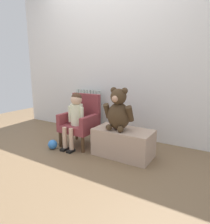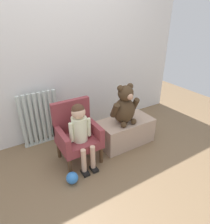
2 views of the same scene
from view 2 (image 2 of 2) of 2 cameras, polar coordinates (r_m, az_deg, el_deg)
ground_plane at (r=2.25m, az=0.18°, el=-18.28°), size 6.00×6.00×0.00m
back_wall at (r=2.65m, az=-13.31°, el=17.62°), size 3.80×0.05×2.40m
radiator at (r=2.70m, az=-18.04°, el=-1.88°), size 0.50×0.05×0.71m
child_armchair at (r=2.32m, az=-8.10°, el=-5.95°), size 0.45×0.41×0.71m
child_figure at (r=2.16m, az=-7.10°, el=-4.27°), size 0.25×0.35×0.74m
low_bench at (r=2.68m, az=5.83°, el=-5.51°), size 0.71×0.38×0.34m
large_teddy_bear at (r=2.44m, az=5.66°, el=1.56°), size 0.37×0.26×0.51m
toy_ball at (r=2.19m, az=-9.36°, el=-18.08°), size 0.12×0.12×0.12m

